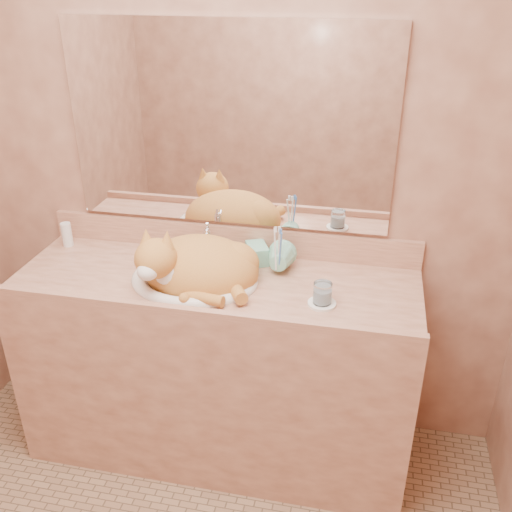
% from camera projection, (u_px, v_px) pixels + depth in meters
% --- Properties ---
extents(wall_back, '(2.40, 0.02, 2.50)m').
position_uv_depth(wall_back, '(229.00, 161.00, 2.29)').
color(wall_back, brown).
rests_on(wall_back, ground).
extents(vanity_counter, '(1.60, 0.55, 0.85)m').
position_uv_depth(vanity_counter, '(218.00, 367.00, 2.43)').
color(vanity_counter, '#8F5640').
rests_on(vanity_counter, floor).
extents(mirror, '(1.30, 0.02, 0.80)m').
position_uv_depth(mirror, '(228.00, 127.00, 2.22)').
color(mirror, white).
rests_on(mirror, wall_back).
extents(sink_basin, '(0.50, 0.42, 0.15)m').
position_uv_depth(sink_basin, '(194.00, 264.00, 2.20)').
color(sink_basin, white).
rests_on(sink_basin, vanity_counter).
extents(faucet, '(0.07, 0.11, 0.15)m').
position_uv_depth(faucet, '(207.00, 243.00, 2.36)').
color(faucet, silver).
rests_on(faucet, vanity_counter).
extents(cat, '(0.46, 0.38, 0.25)m').
position_uv_depth(cat, '(195.00, 264.00, 2.19)').
color(cat, '#AF6928').
rests_on(cat, sink_basin).
extents(soap_dispenser, '(0.10, 0.11, 0.17)m').
position_uv_depth(soap_dispenser, '(260.00, 249.00, 2.29)').
color(soap_dispenser, '#78C0A3').
rests_on(soap_dispenser, vanity_counter).
extents(toothbrush_cup, '(0.12, 0.12, 0.11)m').
position_uv_depth(toothbrush_cup, '(278.00, 265.00, 2.24)').
color(toothbrush_cup, '#78C0A3').
rests_on(toothbrush_cup, vanity_counter).
extents(toothbrushes, '(0.04, 0.04, 0.22)m').
position_uv_depth(toothbrushes, '(278.00, 248.00, 2.20)').
color(toothbrushes, white).
rests_on(toothbrushes, toothbrush_cup).
extents(saucer, '(0.10, 0.10, 0.01)m').
position_uv_depth(saucer, '(322.00, 304.00, 2.07)').
color(saucer, white).
rests_on(saucer, vanity_counter).
extents(water_glass, '(0.07, 0.07, 0.08)m').
position_uv_depth(water_glass, '(322.00, 293.00, 2.05)').
color(water_glass, silver).
rests_on(water_glass, saucer).
extents(lotion_bottle, '(0.04, 0.04, 0.11)m').
position_uv_depth(lotion_bottle, '(67.00, 234.00, 2.49)').
color(lotion_bottle, white).
rests_on(lotion_bottle, vanity_counter).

